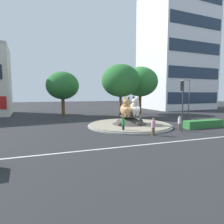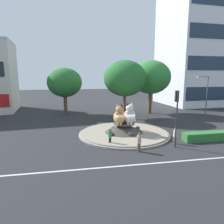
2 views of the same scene
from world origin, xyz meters
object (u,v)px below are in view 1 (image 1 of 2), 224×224
at_px(cat_statue_calico, 126,109).
at_px(cat_statue_white, 135,108).
at_px(traffic_light_mast, 182,97).
at_px(pedestrian_green_shirt, 123,124).
at_px(broadleaf_tree_behind_island, 63,86).
at_px(second_tree_near_tower, 121,81).
at_px(litter_bin, 194,123).
at_px(third_tree_left, 140,82).
at_px(office_tower, 176,53).
at_px(streetlight_arm, 188,94).
at_px(pedestrian_pink_shirt, 153,126).
at_px(pedestrian_white_shirt, 179,123).

distance_m(cat_statue_calico, cat_statue_white, 1.24).
xyz_separation_m(traffic_light_mast, pedestrian_green_shirt, (-6.10, 1.56, -2.85)).
relative_size(broadleaf_tree_behind_island, pedestrian_green_shirt, 4.71).
height_order(cat_statue_white, second_tree_near_tower, second_tree_near_tower).
bearing_deg(pedestrian_green_shirt, litter_bin, 4.46).
xyz_separation_m(traffic_light_mast, third_tree_left, (4.15, 17.47, 2.70)).
height_order(office_tower, third_tree_left, office_tower).
distance_m(traffic_light_mast, second_tree_near_tower, 14.32).
height_order(office_tower, streetlight_arm, office_tower).
relative_size(second_tree_near_tower, pedestrian_green_shirt, 5.32).
height_order(cat_statue_white, pedestrian_pink_shirt, cat_statue_white).
bearing_deg(litter_bin, third_tree_left, 87.59).
distance_m(second_tree_near_tower, streetlight_arm, 13.27).
height_order(streetlight_arm, pedestrian_green_shirt, streetlight_arm).
distance_m(third_tree_left, litter_bin, 16.65).
bearing_deg(third_tree_left, broadleaf_tree_behind_island, 173.73).
height_order(cat_statue_white, pedestrian_white_shirt, cat_statue_white).
distance_m(second_tree_near_tower, pedestrian_pink_shirt, 15.76).
bearing_deg(litter_bin, cat_statue_calico, 160.71).
distance_m(office_tower, streetlight_arm, 21.40).
height_order(third_tree_left, streetlight_arm, third_tree_left).
distance_m(pedestrian_white_shirt, litter_bin, 3.28).
height_order(second_tree_near_tower, streetlight_arm, second_tree_near_tower).
xyz_separation_m(cat_statue_white, streetlight_arm, (14.66, 7.27, 1.68)).
relative_size(cat_statue_white, traffic_light_mast, 0.48).
bearing_deg(pedestrian_green_shirt, second_tree_near_tower, 71.66).
height_order(office_tower, pedestrian_white_shirt, office_tower).
distance_m(traffic_light_mast, streetlight_arm, 16.66).
distance_m(broadleaf_tree_behind_island, pedestrian_white_shirt, 22.00).
relative_size(cat_statue_calico, cat_statue_white, 0.93).
bearing_deg(pedestrian_white_shirt, pedestrian_green_shirt, 61.52).
height_order(cat_statue_white, third_tree_left, third_tree_left).
relative_size(cat_statue_white, streetlight_arm, 0.39).
bearing_deg(pedestrian_white_shirt, cat_statue_white, 20.24).
bearing_deg(streetlight_arm, cat_statue_calico, 9.09).
bearing_deg(pedestrian_pink_shirt, pedestrian_green_shirt, -70.60).
xyz_separation_m(traffic_light_mast, pedestrian_pink_shirt, (-3.82, -0.59, -2.86)).
xyz_separation_m(streetlight_arm, pedestrian_pink_shirt, (-15.27, -12.69, -3.05)).
xyz_separation_m(office_tower, pedestrian_green_shirt, (-26.50, -26.32, -14.40)).
bearing_deg(traffic_light_mast, office_tower, -28.99).
bearing_deg(pedestrian_pink_shirt, traffic_light_mast, 161.56).
relative_size(office_tower, pedestrian_white_shirt, 19.04).
relative_size(second_tree_near_tower, streetlight_arm, 1.37).
distance_m(broadleaf_tree_behind_island, litter_bin, 22.94).
bearing_deg(traffic_light_mast, broadleaf_tree_behind_island, 36.77).
relative_size(cat_statue_calico, litter_bin, 2.70).
xyz_separation_m(pedestrian_green_shirt, litter_bin, (9.59, 0.41, -0.47)).
xyz_separation_m(broadleaf_tree_behind_island, pedestrian_pink_shirt, (7.03, -19.71, -4.66)).
height_order(office_tower, litter_bin, office_tower).
relative_size(broadleaf_tree_behind_island, third_tree_left, 0.86).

